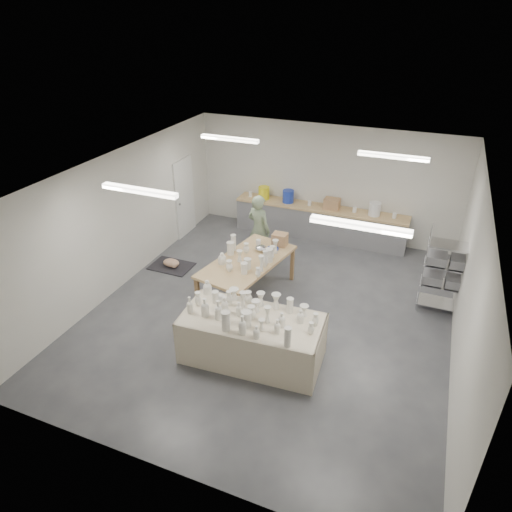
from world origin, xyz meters
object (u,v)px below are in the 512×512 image
at_px(drying_table, 252,337).
at_px(potter, 259,229).
at_px(red_stool, 263,247).
at_px(work_table, 251,259).

distance_m(drying_table, potter, 3.56).
bearing_deg(potter, red_stool, -72.91).
bearing_deg(drying_table, work_table, 109.35).
height_order(potter, red_stool, potter).
relative_size(work_table, red_stool, 6.32).
xyz_separation_m(drying_table, red_stool, (-1.19, 3.60, -0.19)).
relative_size(drying_table, red_stool, 6.45).
relative_size(potter, red_stool, 4.44).
xyz_separation_m(potter, red_stool, (0.00, 0.27, -0.60)).
bearing_deg(red_stool, work_table, -77.28).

